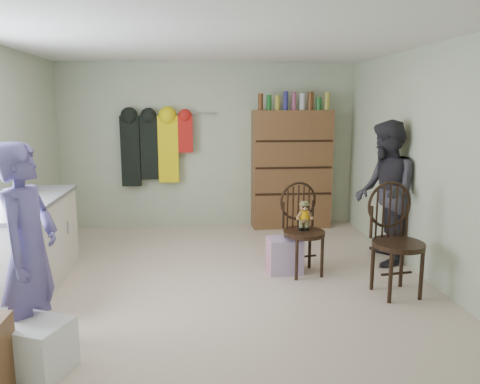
{
  "coord_description": "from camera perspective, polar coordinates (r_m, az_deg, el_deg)",
  "views": [
    {
      "loc": [
        -0.23,
        -4.72,
        1.86
      ],
      "look_at": [
        0.25,
        0.2,
        0.95
      ],
      "focal_mm": 35.0,
      "sensor_mm": 36.0,
      "label": 1
    }
  ],
  "objects": [
    {
      "name": "ground_plane",
      "position": [
        5.08,
        -2.63,
        -11.06
      ],
      "size": [
        5.0,
        5.0,
        0.0
      ],
      "primitive_type": "plane",
      "color": "beige",
      "rests_on": "ground"
    },
    {
      "name": "room_walls",
      "position": [
        5.27,
        -3.09,
        7.34
      ],
      "size": [
        5.0,
        5.0,
        5.0
      ],
      "color": "beige",
      "rests_on": "ground"
    },
    {
      "name": "counter",
      "position": [
        5.21,
        -24.73,
        -6.0
      ],
      "size": [
        0.64,
        1.86,
        0.94
      ],
      "color": "silver",
      "rests_on": "ground"
    },
    {
      "name": "plastic_tub",
      "position": [
        3.74,
        -23.31,
        -17.07
      ],
      "size": [
        0.51,
        0.49,
        0.37
      ],
      "primitive_type": "cube",
      "rotation": [
        0.0,
        0.0,
        -0.39
      ],
      "color": "white",
      "rests_on": "ground"
    },
    {
      "name": "chair_front",
      "position": [
        5.27,
        7.59,
        -3.86
      ],
      "size": [
        0.54,
        0.54,
        1.02
      ],
      "rotation": [
        0.0,
        0.0,
        0.2
      ],
      "color": "black",
      "rests_on": "ground"
    },
    {
      "name": "chair_far",
      "position": [
        4.91,
        18.37,
        -4.98
      ],
      "size": [
        0.56,
        0.56,
        1.12
      ],
      "rotation": [
        0.0,
        0.0,
        0.13
      ],
      "color": "black",
      "rests_on": "ground"
    },
    {
      "name": "striped_bag",
      "position": [
        5.36,
        5.45,
        -7.7
      ],
      "size": [
        0.39,
        0.31,
        0.4
      ],
      "primitive_type": "cube",
      "rotation": [
        0.0,
        0.0,
        0.05
      ],
      "color": "pink",
      "rests_on": "ground"
    },
    {
      "name": "person_left",
      "position": [
        3.77,
        -24.31,
        -6.74
      ],
      "size": [
        0.47,
        0.64,
        1.62
      ],
      "primitive_type": "imported",
      "rotation": [
        0.0,
        0.0,
        1.43
      ],
      "color": "#5F5399",
      "rests_on": "ground"
    },
    {
      "name": "person_right",
      "position": [
        5.77,
        17.28,
        -0.09
      ],
      "size": [
        0.82,
        0.96,
        1.71
      ],
      "primitive_type": "imported",
      "rotation": [
        0.0,
        0.0,
        -1.8
      ],
      "color": "#2D2B33",
      "rests_on": "ground"
    },
    {
      "name": "dresser",
      "position": [
        7.24,
        6.28,
        2.89
      ],
      "size": [
        1.2,
        0.39,
        2.07
      ],
      "color": "brown",
      "rests_on": "ground"
    },
    {
      "name": "coat_rack",
      "position": [
        7.15,
        -10.4,
        5.38
      ],
      "size": [
        1.42,
        0.12,
        1.09
      ],
      "color": "#99999E",
      "rests_on": "ground"
    }
  ]
}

